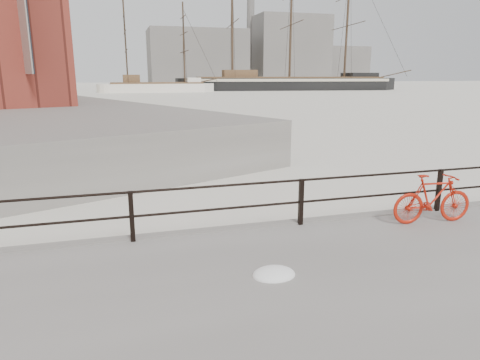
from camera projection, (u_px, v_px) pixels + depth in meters
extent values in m
plane|color=white|center=(430.00, 222.00, 10.36)|extent=(400.00, 400.00, 0.00)
imported|color=#B91D0C|center=(433.00, 199.00, 9.17)|extent=(1.82, 0.44, 1.09)
ellipsoid|color=white|center=(274.00, 268.00, 6.83)|extent=(0.71, 0.56, 0.25)
cube|color=gray|center=(197.00, 58.00, 144.24)|extent=(32.00, 18.00, 18.00)
cube|color=gray|center=(288.00, 51.00, 157.50)|extent=(26.00, 20.00, 24.00)
cube|color=gray|center=(337.00, 66.00, 169.49)|extent=(20.00, 16.00, 14.00)
cylinder|color=gray|center=(251.00, 23.00, 156.31)|extent=(2.80, 2.80, 44.00)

